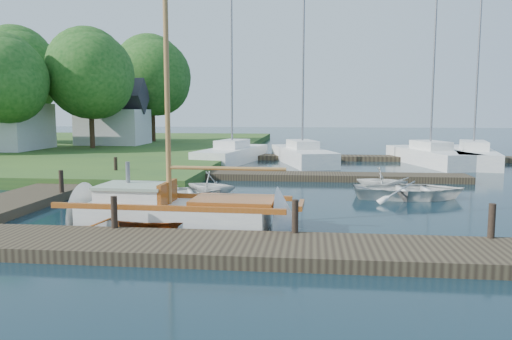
# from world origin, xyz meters

# --- Properties ---
(ground) EXTENTS (160.00, 160.00, 0.00)m
(ground) POSITION_xyz_m (0.00, 0.00, 0.00)
(ground) COLOR black
(ground) RESTS_ON ground
(near_dock) EXTENTS (18.00, 2.20, 0.30)m
(near_dock) POSITION_xyz_m (0.00, -6.00, 0.15)
(near_dock) COLOR #2D241A
(near_dock) RESTS_ON ground
(left_dock) EXTENTS (2.20, 18.00, 0.30)m
(left_dock) POSITION_xyz_m (-8.00, 2.00, 0.15)
(left_dock) COLOR #2D241A
(left_dock) RESTS_ON ground
(far_dock) EXTENTS (14.00, 1.60, 0.30)m
(far_dock) POSITION_xyz_m (2.00, 6.50, 0.15)
(far_dock) COLOR #2D241A
(far_dock) RESTS_ON ground
(pontoon) EXTENTS (30.00, 1.60, 0.30)m
(pontoon) POSITION_xyz_m (10.00, 16.00, 0.15)
(pontoon) COLOR #2D241A
(pontoon) RESTS_ON ground
(mooring_post_1) EXTENTS (0.16, 0.16, 0.80)m
(mooring_post_1) POSITION_xyz_m (-3.00, -5.00, 0.70)
(mooring_post_1) COLOR black
(mooring_post_1) RESTS_ON near_dock
(mooring_post_2) EXTENTS (0.16, 0.16, 0.80)m
(mooring_post_2) POSITION_xyz_m (1.50, -5.00, 0.70)
(mooring_post_2) COLOR black
(mooring_post_2) RESTS_ON near_dock
(mooring_post_3) EXTENTS (0.16, 0.16, 0.80)m
(mooring_post_3) POSITION_xyz_m (6.00, -5.00, 0.70)
(mooring_post_3) COLOR black
(mooring_post_3) RESTS_ON near_dock
(mooring_post_4) EXTENTS (0.16, 0.16, 0.80)m
(mooring_post_4) POSITION_xyz_m (-7.00, 0.00, 0.70)
(mooring_post_4) COLOR black
(mooring_post_4) RESTS_ON left_dock
(mooring_post_5) EXTENTS (0.16, 0.16, 0.80)m
(mooring_post_5) POSITION_xyz_m (-7.00, 5.00, 0.70)
(mooring_post_5) COLOR black
(mooring_post_5) RESTS_ON left_dock
(sailboat) EXTENTS (7.22, 2.23, 9.83)m
(sailboat) POSITION_xyz_m (-1.61, -3.66, 0.34)
(sailboat) COLOR silver
(sailboat) RESTS_ON ground
(dinghy) EXTENTS (4.70, 3.89, 0.84)m
(dinghy) POSITION_xyz_m (-2.55, -3.90, 0.42)
(dinghy) COLOR #8D430D
(dinghy) RESTS_ON ground
(tender_a) EXTENTS (4.09, 3.48, 0.72)m
(tender_a) POSITION_xyz_m (-2.99, 0.54, 0.36)
(tender_a) COLOR silver
(tender_a) RESTS_ON ground
(tender_b) EXTENTS (2.47, 2.29, 1.06)m
(tender_b) POSITION_xyz_m (-1.86, 1.45, 0.53)
(tender_b) COLOR silver
(tender_b) RESTS_ON ground
(tender_c) EXTENTS (4.10, 3.00, 0.83)m
(tender_c) POSITION_xyz_m (5.46, 1.85, 0.41)
(tender_c) COLOR silver
(tender_c) RESTS_ON ground
(tender_d) EXTENTS (2.31, 2.11, 1.05)m
(tender_d) POSITION_xyz_m (4.70, 3.54, 0.52)
(tender_d) COLOR silver
(tender_d) RESTS_ON ground
(marina_boat_0) EXTENTS (3.79, 7.97, 10.34)m
(marina_boat_0) POSITION_xyz_m (-3.02, 13.75, 0.57)
(marina_boat_0) COLOR silver
(marina_boat_0) RESTS_ON ground
(marina_boat_1) EXTENTS (4.30, 8.16, 10.97)m
(marina_boat_1) POSITION_xyz_m (1.31, 13.83, 0.57)
(marina_boat_1) COLOR silver
(marina_boat_1) RESTS_ON ground
(marina_boat_3) EXTENTS (4.13, 8.25, 11.79)m
(marina_boat_3) POSITION_xyz_m (8.93, 13.90, 0.58)
(marina_boat_3) COLOR silver
(marina_boat_3) RESTS_ON ground
(marina_boat_4) EXTENTS (3.91, 8.79, 11.19)m
(marina_boat_4) POSITION_xyz_m (11.53, 14.31, 0.57)
(marina_boat_4) COLOR silver
(marina_boat_4) RESTS_ON ground
(house_c) EXTENTS (5.25, 4.00, 5.28)m
(house_c) POSITION_xyz_m (-14.00, 22.00, 2.58)
(house_c) COLOR silver
(house_c) RESTS_ON shore
(tree_2) EXTENTS (5.83, 5.75, 7.82)m
(tree_2) POSITION_xyz_m (-18.00, 14.05, 5.25)
(tree_2) COLOR #332114
(tree_2) RESTS_ON shore
(tree_3) EXTENTS (6.41, 6.38, 8.74)m
(tree_3) POSITION_xyz_m (-14.00, 18.05, 5.81)
(tree_3) COLOR #332114
(tree_3) RESTS_ON shore
(tree_4) EXTENTS (7.01, 7.01, 9.66)m
(tree_4) POSITION_xyz_m (-22.00, 22.05, 6.37)
(tree_4) COLOR #332114
(tree_4) RESTS_ON shore
(tree_7) EXTENTS (6.83, 6.83, 9.38)m
(tree_7) POSITION_xyz_m (-12.00, 26.05, 6.20)
(tree_7) COLOR #332114
(tree_7) RESTS_ON shore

